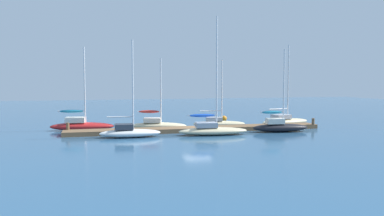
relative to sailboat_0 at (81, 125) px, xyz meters
name	(u,v)px	position (x,y,z in m)	size (l,w,h in m)	color
ground_plane	(197,131)	(10.39, -3.15, -0.55)	(120.00, 120.00, 0.00)	#2D567A
dock_pier	(197,129)	(10.39, -3.15, -0.35)	(23.64, 2.05, 0.39)	brown
dock_piling_near_end	(68,128)	(-1.03, -2.28, -0.05)	(0.28, 0.28, 1.00)	brown
dock_piling_far_end	(313,123)	(21.81, -4.02, -0.05)	(0.28, 0.28, 1.00)	brown
sailboat_0	(81,125)	(0.00, 0.00, 0.00)	(6.05, 2.44, 7.74)	#B21E1E
sailboat_1	(130,131)	(4.01, -5.37, -0.06)	(5.07, 1.74, 7.96)	white
sailboat_2	(157,124)	(7.03, -0.85, -0.05)	(5.64, 2.86, 6.74)	beige
sailboat_3	(212,129)	(10.98, -5.80, -0.01)	(6.12, 2.24, 10.06)	beige
sailboat_4	(219,122)	(13.38, -0.30, -0.13)	(5.50, 2.45, 6.73)	beige
sailboat_5	(280,126)	(17.50, -5.45, 0.01)	(5.25, 1.94, 7.46)	black
sailboat_6	(285,120)	(20.53, -0.76, -0.07)	(6.07, 3.16, 8.35)	beige
mooring_buoy_orange	(224,118)	(15.56, 4.27, -0.23)	(0.64, 0.64, 0.64)	orange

